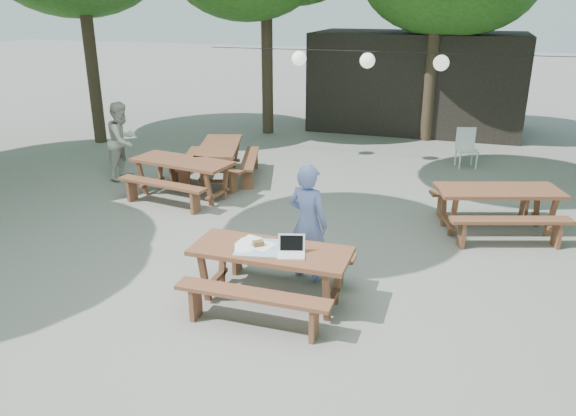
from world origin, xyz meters
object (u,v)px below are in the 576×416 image
(second_person, at_px, (123,141))
(plastic_chair, at_px, (466,156))
(main_picnic_table, at_px, (271,275))
(woman, at_px, (308,223))
(picnic_table_nw, at_px, (183,178))

(second_person, distance_m, plastic_chair, 7.78)
(main_picnic_table, xyz_separation_m, second_person, (-4.85, 4.12, 0.45))
(woman, bearing_deg, picnic_table_nw, -20.18)
(plastic_chair, bearing_deg, woman, -123.68)
(main_picnic_table, bearing_deg, picnic_table_nw, 132.01)
(picnic_table_nw, xyz_separation_m, plastic_chair, (5.26, 3.92, -0.13))
(picnic_table_nw, distance_m, woman, 4.20)
(picnic_table_nw, bearing_deg, woman, -28.77)
(woman, height_order, plastic_chair, woman)
(picnic_table_nw, relative_size, second_person, 1.28)
(woman, xyz_separation_m, plastic_chair, (1.97, 6.49, -0.57))
(main_picnic_table, bearing_deg, second_person, 139.70)
(woman, xyz_separation_m, second_person, (-5.11, 3.31, 0.01))
(picnic_table_nw, bearing_deg, second_person, 166.96)
(main_picnic_table, distance_m, second_person, 6.38)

